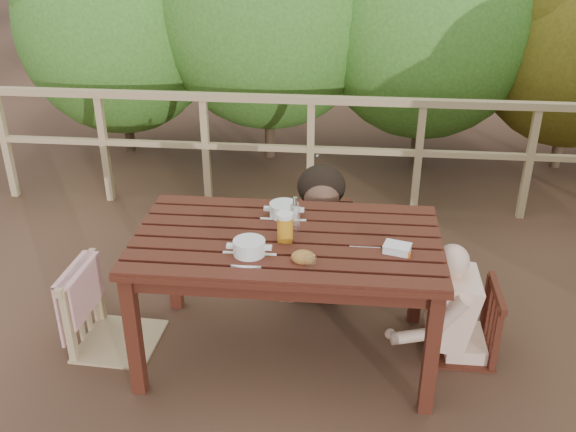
# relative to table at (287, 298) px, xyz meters

# --- Properties ---
(ground) EXTENTS (60.00, 60.00, 0.00)m
(ground) POSITION_rel_table_xyz_m (0.00, 0.00, -0.39)
(ground) COLOR #533525
(ground) RESTS_ON ground
(table) EXTENTS (1.69, 0.95, 0.78)m
(table) POSITION_rel_table_xyz_m (0.00, 0.00, 0.00)
(table) COLOR #39160E
(table) RESTS_ON ground
(chair_left) EXTENTS (0.51, 0.51, 0.97)m
(chair_left) POSITION_rel_table_xyz_m (-1.04, -0.01, 0.10)
(chair_left) COLOR tan
(chair_left) RESTS_ON ground
(chair_far) EXTENTS (0.53, 0.53, 0.98)m
(chair_far) POSITION_rel_table_xyz_m (0.14, 0.87, 0.10)
(chair_far) COLOR #39160E
(chair_far) RESTS_ON ground
(chair_right) EXTENTS (0.42, 0.42, 0.84)m
(chair_right) POSITION_rel_table_xyz_m (1.03, 0.13, 0.03)
(chair_right) COLOR #39160E
(chair_right) RESTS_ON ground
(woman) EXTENTS (0.63, 0.75, 1.42)m
(woman) POSITION_rel_table_xyz_m (0.14, 0.89, 0.32)
(woman) COLOR black
(woman) RESTS_ON ground
(diner_right) EXTENTS (0.59, 0.48, 1.18)m
(diner_right) POSITION_rel_table_xyz_m (1.06, 0.13, 0.20)
(diner_right) COLOR beige
(diner_right) RESTS_ON ground
(railing) EXTENTS (5.60, 0.10, 1.01)m
(railing) POSITION_rel_table_xyz_m (0.00, 2.00, 0.11)
(railing) COLOR tan
(railing) RESTS_ON ground
(soup_near) EXTENTS (0.29, 0.29, 0.10)m
(soup_near) POSITION_rel_table_xyz_m (-0.18, -0.21, 0.44)
(soup_near) COLOR silver
(soup_near) RESTS_ON table
(soup_far) EXTENTS (0.28, 0.28, 0.09)m
(soup_far) POSITION_rel_table_xyz_m (-0.04, 0.25, 0.44)
(soup_far) COLOR white
(soup_far) RESTS_ON table
(bread_roll) EXTENTS (0.13, 0.10, 0.07)m
(bread_roll) POSITION_rel_table_xyz_m (0.11, -0.25, 0.43)
(bread_roll) COLOR #A76B2B
(bread_roll) RESTS_ON table
(beer_glass) EXTENTS (0.09, 0.09, 0.18)m
(beer_glass) POSITION_rel_table_xyz_m (-0.01, -0.04, 0.48)
(beer_glass) COLOR gold
(beer_glass) RESTS_ON table
(bottle) EXTENTS (0.06, 0.06, 0.23)m
(bottle) POSITION_rel_table_xyz_m (0.04, 0.05, 0.51)
(bottle) COLOR white
(bottle) RESTS_ON table
(tumbler) EXTENTS (0.06, 0.06, 0.07)m
(tumbler) POSITION_rel_table_xyz_m (0.15, -0.30, 0.43)
(tumbler) COLOR silver
(tumbler) RESTS_ON table
(butter_tub) EXTENTS (0.16, 0.13, 0.06)m
(butter_tub) POSITION_rel_table_xyz_m (0.59, -0.11, 0.42)
(butter_tub) COLOR white
(butter_tub) RESTS_ON table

